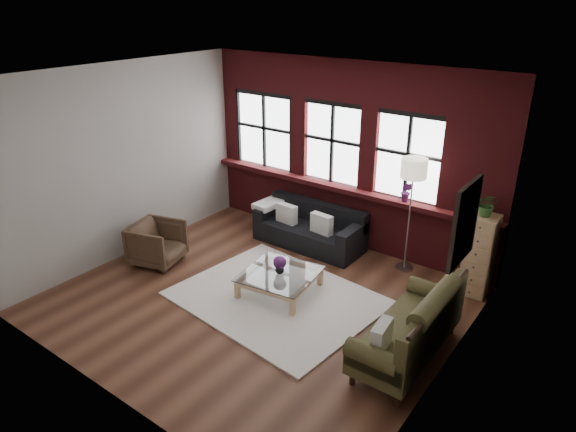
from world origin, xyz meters
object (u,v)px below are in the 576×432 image
Objects in this scene: armchair at (157,243)px; dark_sofa at (309,227)px; vintage_settee at (408,323)px; floor_lamp at (410,212)px; drawer_chest at (479,255)px; vase at (280,269)px; coffee_table at (280,283)px.

dark_sofa is at bearing -55.72° from armchair.
floor_lamp reaches higher than vintage_settee.
dark_sofa is 1.55× the size of drawer_chest.
armchair is 0.61× the size of drawer_chest.
armchair is 5.50× the size of vase.
armchair is at bearing -154.41° from drawer_chest.
floor_lamp is at bearing 176.77° from drawer_chest.
floor_lamp reaches higher than armchair.
vase is at bearing 0.00° from coffee_table.
vase is (2.21, 0.44, 0.06)m from armchair.
armchair is 2.25m from vase.
coffee_table is 0.24m from vase.
dark_sofa is at bearing -172.64° from floor_lamp.
drawer_chest reaches higher than dark_sofa.
vase is (0.55, -1.58, 0.06)m from dark_sofa.
drawer_chest is at bearing 36.55° from coffee_table.
dark_sofa is 3.26m from vintage_settee.
coffee_table is 2.32m from floor_lamp.
dark_sofa is 1.67m from vase.
vintage_settee is 2.43× the size of armchair.
vase is 0.11× the size of drawer_chest.
vintage_settee reaches higher than armchair.
armchair is at bearing -177.52° from vintage_settee.
floor_lamp is at bearing 56.62° from coffee_table.
vintage_settee is 2.19m from coffee_table.
vase reaches higher than coffee_table.
coffee_table is 7.35× the size of vase.
floor_lamp is (3.40, 2.25, 0.66)m from armchair.
drawer_chest is at bearing 36.55° from vase.
coffee_table is 2.96m from drawer_chest.
armchair is at bearing -146.52° from floor_lamp.
dark_sofa reaches higher than coffee_table.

